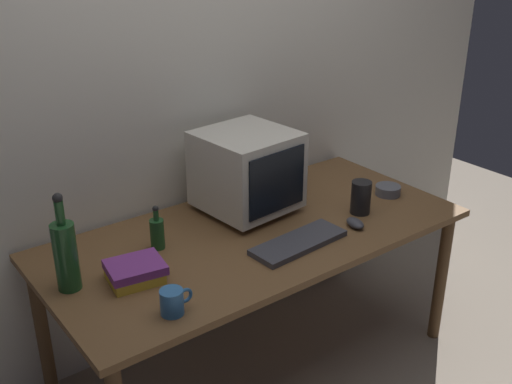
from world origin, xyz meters
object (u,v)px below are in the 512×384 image
Objects in this scene: keyboard at (299,243)px; cd_spindle at (388,190)px; bottle_tall at (66,254)px; bottle_short at (157,232)px; computer_mouse at (355,223)px; mug at (173,302)px; book_stack at (135,272)px; metal_canister at (361,197)px; crt_monitor at (247,171)px.

keyboard is 0.68m from cd_spindle.
bottle_tall reaches higher than keyboard.
cd_spindle is at bearing -10.27° from bottle_short.
mug is at bearing -162.64° from computer_mouse.
book_stack reaches higher than cd_spindle.
cd_spindle is 0.80× the size of metal_canister.
crt_monitor is 0.84m from mug.
metal_canister is at bearing 48.77° from computer_mouse.
computer_mouse is 0.83× the size of cd_spindle.
crt_monitor is 0.51m from bottle_short.
book_stack is at bearing 162.18° from keyboard.
mug reaches higher than cd_spindle.
bottle_short is at bearing 141.29° from keyboard.
mug is 1.32m from cd_spindle.
keyboard is at bearing -16.59° from bottle_tall.
crt_monitor is at bearing 82.65° from keyboard.
book_stack is at bearing 174.62° from metal_canister.
bottle_short is 1.15m from cd_spindle.
bottle_tall reaches higher than metal_canister.
metal_canister is (-0.25, -0.06, 0.05)m from cd_spindle.
computer_mouse is 0.94m from mug.
cd_spindle is (0.37, 0.14, 0.00)m from computer_mouse.
cd_spindle is (1.31, -0.04, -0.01)m from book_stack.
computer_mouse is 0.44× the size of book_stack.
cd_spindle is at bearing 34.10° from computer_mouse.
bottle_tall is at bearing -171.66° from crt_monitor.
book_stack is 1.50× the size of metal_canister.
crt_monitor reaches higher than metal_canister.
bottle_short reaches higher than metal_canister.
bottle_tall is at bearing 179.10° from computer_mouse.
cd_spindle is at bearing 13.07° from metal_canister.
keyboard is at bearing -34.97° from bottle_short.
mug is at bearing -174.83° from keyboard.
keyboard is at bearing -171.92° from computer_mouse.
metal_canister is (0.88, -0.26, 0.01)m from bottle_short.
crt_monitor is 0.72m from book_stack.
book_stack is (0.21, -0.09, -0.11)m from bottle_tall.
keyboard is 0.30m from computer_mouse.
book_stack is at bearing -138.33° from bottle_short.
mug is (0.22, -0.36, -0.10)m from bottle_tall.
mug is 1.00× the size of cd_spindle.
bottle_tall reaches higher than book_stack.
bottle_tall reaches higher than mug.
bottle_tall reaches higher than cd_spindle.
cd_spindle is at bearing 6.48° from keyboard.
book_stack reaches higher than keyboard.
book_stack is at bearing 91.30° from mug.
crt_monitor is 3.48× the size of mug.
computer_mouse is 0.84m from bottle_short.
mug reaches higher than computer_mouse.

